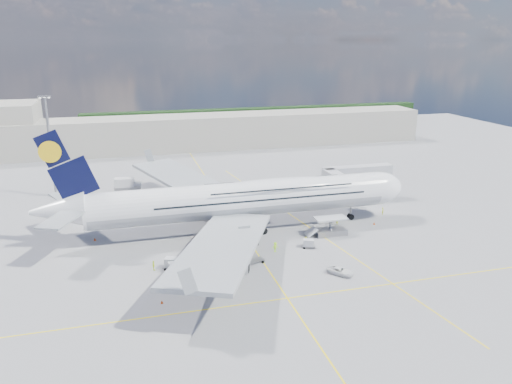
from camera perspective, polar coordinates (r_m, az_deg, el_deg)
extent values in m
plane|color=gray|center=(96.19, -0.25, -6.46)|extent=(300.00, 300.00, 0.00)
cube|color=yellow|center=(96.18, -0.25, -6.46)|extent=(0.25, 220.00, 0.01)
cube|color=yellow|center=(79.01, 3.61, -12.02)|extent=(120.00, 0.25, 0.01)
cube|color=yellow|center=(109.05, 5.51, -3.64)|extent=(14.16, 99.06, 0.01)
cylinder|color=white|center=(102.87, -1.70, -0.84)|extent=(62.00, 7.20, 7.20)
cylinder|color=#9EA0A5|center=(102.92, -1.70, -0.92)|extent=(60.76, 7.13, 7.13)
ellipsoid|color=white|center=(104.36, 2.56, 0.55)|extent=(36.00, 6.84, 3.76)
ellipsoid|color=white|center=(113.85, 13.64, 0.44)|extent=(11.52, 7.20, 7.20)
ellipsoid|color=black|center=(115.26, 15.08, 0.85)|extent=(3.84, 4.16, 1.44)
cone|color=white|center=(100.84, -21.72, -1.97)|extent=(10.00, 6.84, 6.84)
cube|color=black|center=(98.28, -21.12, 2.97)|extent=(11.02, 0.46, 14.61)
cylinder|color=yellow|center=(98.01, -22.49, 4.29)|extent=(4.00, 0.60, 4.00)
cube|color=#999EA3|center=(120.69, -7.64, 1.12)|extent=(25.49, 39.15, 3.35)
cube|color=#999EA3|center=(83.35, -3.80, -6.13)|extent=(25.49, 39.15, 3.35)
cylinder|color=#B7BABF|center=(115.02, -4.61, -0.83)|extent=(5.20, 3.50, 3.50)
cylinder|color=#B7BABF|center=(124.28, -7.56, 0.44)|extent=(5.20, 3.50, 3.50)
cylinder|color=#B7BABF|center=(92.03, -1.65, -5.42)|extent=(5.20, 3.50, 3.50)
cylinder|color=#B7BABF|center=(81.75, -2.99, -8.44)|extent=(5.20, 3.50, 3.50)
cylinder|color=gray|center=(112.52, 10.80, -2.03)|extent=(0.44, 0.44, 3.80)
cylinder|color=black|center=(113.03, 10.75, -2.77)|extent=(1.30, 0.90, 1.30)
cylinder|color=gray|center=(104.37, -1.68, -3.24)|extent=(0.56, 0.56, 3.80)
cylinder|color=black|center=(107.79, -2.07, -3.40)|extent=(1.50, 0.90, 1.50)
cube|color=#B7B7BC|center=(118.51, 9.13, 1.51)|extent=(3.00, 10.00, 2.60)
cube|color=#B7B7BC|center=(126.24, 11.52, 2.34)|extent=(18.00, 3.00, 2.60)
cylinder|color=gray|center=(122.90, 9.34, 0.34)|extent=(0.80, 0.80, 7.10)
cylinder|color=black|center=(123.82, 9.27, -1.03)|extent=(0.90, 0.80, 0.90)
cylinder|color=gray|center=(130.88, 14.57, 1.04)|extent=(1.00, 1.00, 7.10)
cube|color=gray|center=(131.75, 14.47, -0.28)|extent=(2.00, 2.00, 0.80)
cylinder|color=#B7B7BC|center=(115.19, 9.90, 1.02)|extent=(3.60, 3.60, 2.80)
cube|color=silver|center=(102.79, 8.53, -2.98)|extent=(6.50, 3.20, 0.35)
cube|color=gray|center=(103.82, 8.46, -4.51)|extent=(6.50, 3.20, 1.10)
cube|color=gray|center=(103.29, 8.49, -3.74)|extent=(0.22, 1.99, 3.00)
cylinder|color=black|center=(101.90, 7.38, -5.01)|extent=(0.70, 0.30, 0.70)
cube|color=silver|center=(102.12, 6.30, -4.53)|extent=(2.16, 2.60, 1.60)
cylinder|color=gray|center=(133.85, -22.41, 4.60)|extent=(0.70, 0.70, 25.00)
cube|color=gray|center=(132.00, -23.03, 9.98)|extent=(3.00, 0.40, 0.60)
cube|color=#B2AD9E|center=(184.52, -7.99, 6.75)|extent=(180.00, 16.00, 12.00)
cube|color=#193814|center=(236.34, 0.31, 8.64)|extent=(160.00, 6.00, 8.00)
cube|color=gray|center=(84.20, -7.03, -9.94)|extent=(2.97, 1.81, 0.17)
cylinder|color=black|center=(83.63, -7.74, -10.26)|extent=(0.41, 0.17, 0.41)
cylinder|color=black|center=(84.89, -6.32, -9.77)|extent=(0.41, 0.17, 0.41)
cube|color=silver|center=(83.86, -7.05, -9.48)|extent=(2.21, 1.63, 1.41)
cube|color=gray|center=(89.22, -9.56, -8.41)|extent=(3.60, 2.80, 0.19)
cylinder|color=black|center=(88.62, -10.34, -8.73)|extent=(0.47, 0.19, 0.47)
cylinder|color=black|center=(89.96, -8.79, -8.24)|extent=(0.47, 0.19, 0.47)
cube|color=silver|center=(88.86, -9.59, -7.91)|extent=(2.77, 2.37, 1.59)
cube|color=gray|center=(89.53, -5.08, -8.16)|extent=(3.22, 2.50, 0.17)
cylinder|color=black|center=(88.90, -5.75, -8.46)|extent=(0.42, 0.17, 0.42)
cylinder|color=black|center=(90.27, -4.43, -8.01)|extent=(0.42, 0.17, 0.42)
cube|color=gray|center=(87.69, -9.19, -8.87)|extent=(3.30, 2.17, 0.18)
cylinder|color=black|center=(87.11, -9.95, -9.19)|extent=(0.45, 0.18, 0.45)
cylinder|color=black|center=(88.41, -8.44, -8.70)|extent=(0.45, 0.18, 0.45)
cube|color=silver|center=(87.34, -9.22, -8.39)|extent=(2.48, 1.92, 1.52)
cube|color=gray|center=(97.01, 5.99, -6.15)|extent=(2.94, 2.16, 0.16)
cylinder|color=black|center=(96.25, 5.52, -6.40)|extent=(0.39, 0.16, 0.39)
cylinder|color=black|center=(97.87, 6.46, -6.03)|extent=(0.39, 0.16, 0.39)
cube|color=silver|center=(96.74, 6.01, -5.77)|extent=(2.25, 1.86, 1.32)
cube|color=gray|center=(90.23, -0.16, -7.84)|extent=(3.69, 2.55, 0.20)
cylinder|color=black|center=(89.40, -0.89, -8.19)|extent=(0.49, 0.20, 0.49)
cylinder|color=black|center=(91.21, 0.55, -7.66)|extent=(0.49, 0.20, 0.49)
cube|color=silver|center=(94.59, -5.11, -6.45)|extent=(3.12, 1.61, 1.41)
cube|color=black|center=(94.25, -5.12, -5.97)|extent=(1.17, 1.37, 0.54)
cylinder|color=black|center=(94.06, -5.69, -6.88)|extent=(0.69, 0.27, 0.69)
cylinder|color=black|center=(95.47, -4.52, -6.48)|extent=(0.69, 0.27, 0.69)
cube|color=gray|center=(114.96, -6.22, -2.03)|extent=(6.69, 2.81, 2.02)
cube|color=silver|center=(114.25, -6.60, -1.15)|extent=(4.98, 2.80, 2.22)
cube|color=silver|center=(115.06, -4.99, -1.50)|extent=(1.95, 2.42, 1.61)
cube|color=black|center=(115.12, -4.65, -1.38)|extent=(0.27, 2.02, 0.91)
cylinder|color=black|center=(114.37, -5.02, -2.34)|extent=(1.11, 0.35, 1.11)
cylinder|color=black|center=(115.90, -7.39, -2.15)|extent=(1.11, 0.35, 1.11)
cube|color=#E14C0B|center=(114.48, -6.58, -1.49)|extent=(5.04, 2.86, 0.50)
cube|color=gray|center=(134.08, -14.44, 0.30)|extent=(6.81, 2.96, 2.04)
cube|color=silver|center=(133.56, -14.80, 1.08)|extent=(5.09, 2.93, 2.25)
cube|color=silver|center=(133.87, -13.38, 0.76)|extent=(2.02, 2.49, 1.63)
cube|color=black|center=(133.83, -13.08, 0.87)|extent=(0.31, 2.05, 0.92)
cylinder|color=black|center=(133.11, -13.45, 0.05)|extent=(1.12, 0.36, 1.12)
cylinder|color=black|center=(135.35, -15.39, 0.18)|extent=(1.12, 0.36, 1.12)
imported|color=white|center=(87.01, 9.61, -8.91)|extent=(4.46, 4.74, 1.24)
imported|color=#CDDC17|center=(117.55, 14.29, -2.12)|extent=(0.74, 0.73, 1.73)
imported|color=#EBFF1A|center=(109.07, 9.26, -3.29)|extent=(1.05, 1.10, 1.79)
imported|color=#DEFC1A|center=(88.92, -11.62, -8.25)|extent=(0.54, 1.08, 1.78)
imported|color=yellow|center=(97.51, 5.69, -5.63)|extent=(1.04, 1.04, 1.83)
imported|color=#ADFF1A|center=(94.38, 2.22, -6.30)|extent=(1.32, 0.83, 1.96)
cone|color=#E14C0B|center=(111.04, 13.35, -3.50)|extent=(0.46, 0.46, 0.59)
cube|color=#E14C0B|center=(111.14, 13.34, -3.63)|extent=(0.40, 0.40, 0.03)
cone|color=#E14C0B|center=(118.47, -11.09, -2.07)|extent=(0.38, 0.38, 0.48)
cube|color=#E14C0B|center=(118.54, -11.08, -2.17)|extent=(0.33, 0.33, 0.03)
cone|color=#E14C0B|center=(124.60, -9.43, -1.00)|extent=(0.47, 0.47, 0.60)
cube|color=#E14C0B|center=(124.69, -9.43, -1.12)|extent=(0.41, 0.41, 0.03)
cone|color=#E14C0B|center=(89.86, -7.63, -8.17)|extent=(0.48, 0.48, 0.62)
cube|color=#E14C0B|center=(89.98, -7.62, -8.34)|extent=(0.42, 0.42, 0.03)
cone|color=#E14C0B|center=(78.66, -10.71, -12.23)|extent=(0.42, 0.42, 0.54)
cube|color=#E14C0B|center=(78.79, -10.70, -12.39)|extent=(0.36, 0.36, 0.03)
cone|color=#E14C0B|center=(104.72, -17.94, -5.14)|extent=(0.50, 0.50, 0.63)
cube|color=#E14C0B|center=(104.83, -17.93, -5.29)|extent=(0.43, 0.43, 0.03)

